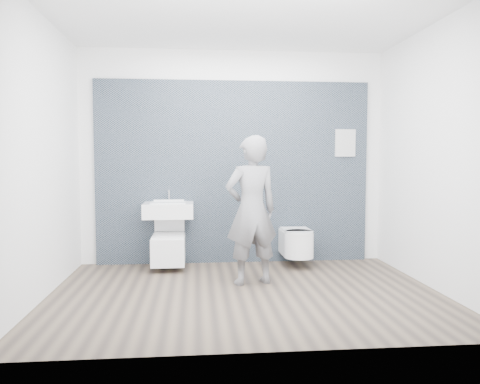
{
  "coord_description": "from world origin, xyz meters",
  "views": [
    {
      "loc": [
        -0.5,
        -4.71,
        1.37
      ],
      "look_at": [
        0.0,
        0.6,
        1.0
      ],
      "focal_mm": 35.0,
      "sensor_mm": 36.0,
      "label": 1
    }
  ],
  "objects": [
    {
      "name": "room_shell",
      "position": [
        0.0,
        0.0,
        1.74
      ],
      "size": [
        4.0,
        4.0,
        4.0
      ],
      "color": "white",
      "rests_on": "ground"
    },
    {
      "name": "washbasin",
      "position": [
        -0.85,
        1.21,
        0.74
      ],
      "size": [
        0.62,
        0.47,
        0.47
      ],
      "color": "white",
      "rests_on": "ground"
    },
    {
      "name": "visitor",
      "position": [
        0.1,
        0.35,
        0.82
      ],
      "size": [
        0.67,
        0.52,
        1.63
      ],
      "primitive_type": "imported",
      "rotation": [
        0.0,
        0.0,
        3.38
      ],
      "color": "slate",
      "rests_on": "ground"
    },
    {
      "name": "toilet_square",
      "position": [
        -0.85,
        1.15,
        0.27
      ],
      "size": [
        0.41,
        0.59,
        0.79
      ],
      "color": "white",
      "rests_on": "ground"
    },
    {
      "name": "toilet_rounded",
      "position": [
        0.78,
        1.12,
        0.31
      ],
      "size": [
        0.37,
        0.63,
        0.34
      ],
      "color": "white",
      "rests_on": "ground"
    },
    {
      "name": "tile_wall",
      "position": [
        0.0,
        1.47,
        0.0
      ],
      "size": [
        3.6,
        0.06,
        2.4
      ],
      "primitive_type": "cube",
      "color": "black",
      "rests_on": "ground"
    },
    {
      "name": "info_placard",
      "position": [
        1.5,
        1.43,
        0.0
      ],
      "size": [
        0.27,
        0.03,
        0.36
      ],
      "primitive_type": "cube",
      "color": "white",
      "rests_on": "ground"
    },
    {
      "name": "ground",
      "position": [
        0.0,
        0.0,
        0.0
      ],
      "size": [
        4.0,
        4.0,
        0.0
      ],
      "primitive_type": "plane",
      "color": "brown",
      "rests_on": "ground"
    }
  ]
}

